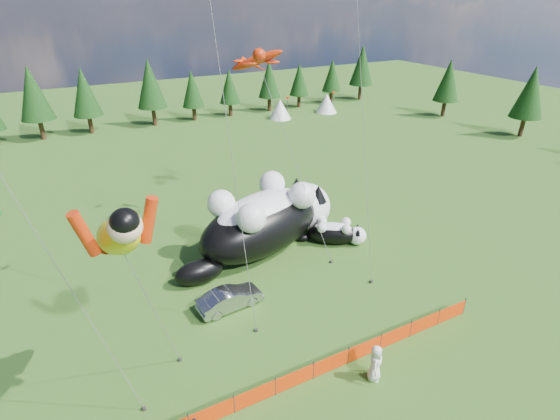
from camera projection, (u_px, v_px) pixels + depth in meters
name	position (u px, v px, depth m)	size (l,w,h in m)	color
ground	(266.00, 345.00, 22.58)	(160.00, 160.00, 0.00)	#153309
safety_fence	(295.00, 379.00, 19.98)	(22.06, 0.06, 1.10)	#262626
tree_line	(112.00, 100.00, 56.41)	(90.00, 4.00, 8.00)	black
festival_tents	(207.00, 118.00, 58.22)	(50.00, 3.20, 2.80)	white
cat_large	(268.00, 218.00, 30.32)	(13.15, 7.58, 4.87)	black
cat_small	(336.00, 232.00, 31.53)	(4.37, 3.54, 1.79)	black
car	(230.00, 299.00, 25.04)	(1.33, 3.82, 1.26)	#A6A5AA
spectator_e	(375.00, 363.00, 20.22)	(0.94, 0.61, 1.93)	silver
superhero_kite	(118.00, 236.00, 16.05)	(4.67, 5.02, 10.51)	yellow
gecko_kite	(257.00, 60.00, 28.66)	(5.79, 9.95, 14.33)	red
diamond_kite_a	(210.00, 2.00, 20.20)	(0.99, 5.35, 17.70)	blue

